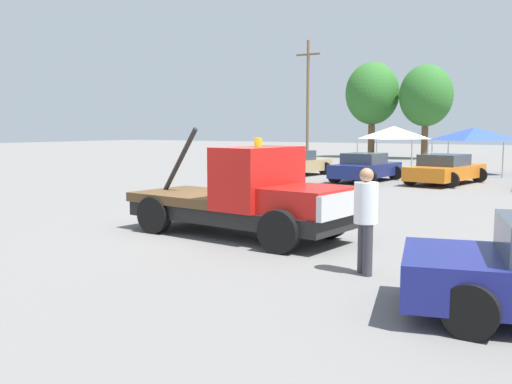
# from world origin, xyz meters

# --- Properties ---
(ground_plane) EXTENTS (160.00, 160.00, 0.00)m
(ground_plane) POSITION_xyz_m (0.00, 0.00, 0.00)
(ground_plane) COLOR slate
(tow_truck) EXTENTS (5.67, 2.58, 2.51)m
(tow_truck) POSITION_xyz_m (0.33, -0.03, 0.90)
(tow_truck) COLOR black
(tow_truck) RESTS_ON ground
(person_near_truck) EXTENTS (0.41, 0.41, 1.82)m
(person_near_truck) POSITION_xyz_m (3.82, -1.80, 1.05)
(person_near_truck) COLOR #38383D
(person_near_truck) RESTS_ON ground
(parked_car_tan) EXTENTS (2.78, 4.51, 1.34)m
(parked_car_tan) POSITION_xyz_m (-6.78, 15.52, 0.65)
(parked_car_tan) COLOR tan
(parked_car_tan) RESTS_ON ground
(parked_car_navy) EXTENTS (2.59, 4.46, 1.34)m
(parked_car_navy) POSITION_xyz_m (-2.47, 14.46, 0.65)
(parked_car_navy) COLOR navy
(parked_car_navy) RESTS_ON ground
(parked_car_orange) EXTENTS (2.97, 5.09, 1.34)m
(parked_car_orange) POSITION_xyz_m (1.03, 15.13, 0.65)
(parked_car_orange) COLOR orange
(parked_car_orange) RESTS_ON ground
(canopy_tent_white) EXTENTS (3.21, 3.21, 2.61)m
(canopy_tent_white) POSITION_xyz_m (-3.51, 21.47, 2.24)
(canopy_tent_white) COLOR #9E9EA3
(canopy_tent_white) RESTS_ON ground
(canopy_tent_blue) EXTENTS (3.60, 3.60, 2.54)m
(canopy_tent_blue) POSITION_xyz_m (0.91, 21.69, 2.18)
(canopy_tent_blue) COLOR #9E9EA3
(canopy_tent_blue) RESTS_ON ground
(tree_center) EXTENTS (4.21, 4.21, 7.52)m
(tree_center) POSITION_xyz_m (-5.56, 35.31, 5.04)
(tree_center) COLOR brown
(tree_center) RESTS_ON ground
(tree_right) EXTENTS (4.48, 4.48, 8.01)m
(tree_right) POSITION_xyz_m (-10.14, 35.54, 5.37)
(tree_right) COLOR brown
(tree_right) RESTS_ON ground
(traffic_cone) EXTENTS (0.40, 0.40, 0.55)m
(traffic_cone) POSITION_xyz_m (-1.31, 2.94, 0.25)
(traffic_cone) COLOR black
(traffic_cone) RESTS_ON ground
(utility_pole) EXTENTS (2.20, 0.24, 9.90)m
(utility_pole) POSITION_xyz_m (-15.07, 33.28, 5.21)
(utility_pole) COLOR brown
(utility_pole) RESTS_ON ground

